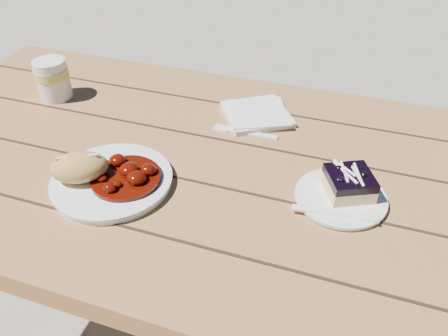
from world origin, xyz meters
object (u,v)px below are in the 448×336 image
(picnic_table, at_px, (298,234))
(second_cup, at_px, (53,79))
(blueberry_cake, at_px, (349,183))
(bread_roll, at_px, (79,167))
(main_plate, at_px, (112,181))
(dessert_plate, at_px, (340,198))

(picnic_table, relative_size, second_cup, 19.33)
(blueberry_cake, bearing_deg, second_cup, 142.62)
(picnic_table, relative_size, bread_roll, 17.90)
(picnic_table, bearing_deg, bread_roll, -158.99)
(bread_roll, bearing_deg, blueberry_cake, 15.03)
(picnic_table, height_order, bread_roll, bread_roll)
(main_plate, bearing_deg, dessert_plate, 12.88)
(bread_roll, height_order, dessert_plate, bread_roll)
(picnic_table, relative_size, dessert_plate, 11.80)
(bread_roll, distance_m, dessert_plate, 0.51)
(dessert_plate, bearing_deg, main_plate, -167.12)
(second_cup, bearing_deg, dessert_plate, -12.67)
(dessert_plate, distance_m, blueberry_cake, 0.03)
(dessert_plate, height_order, blueberry_cake, blueberry_cake)
(dessert_plate, xyz_separation_m, blueberry_cake, (0.01, 0.01, 0.03))
(picnic_table, bearing_deg, blueberry_cake, -17.24)
(main_plate, distance_m, bread_roll, 0.07)
(main_plate, xyz_separation_m, blueberry_cake, (0.45, 0.12, 0.03))
(picnic_table, distance_m, main_plate, 0.43)
(blueberry_cake, xyz_separation_m, second_cup, (-0.78, 0.16, 0.02))
(bread_roll, height_order, blueberry_cake, bread_roll)
(bread_roll, relative_size, blueberry_cake, 1.01)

